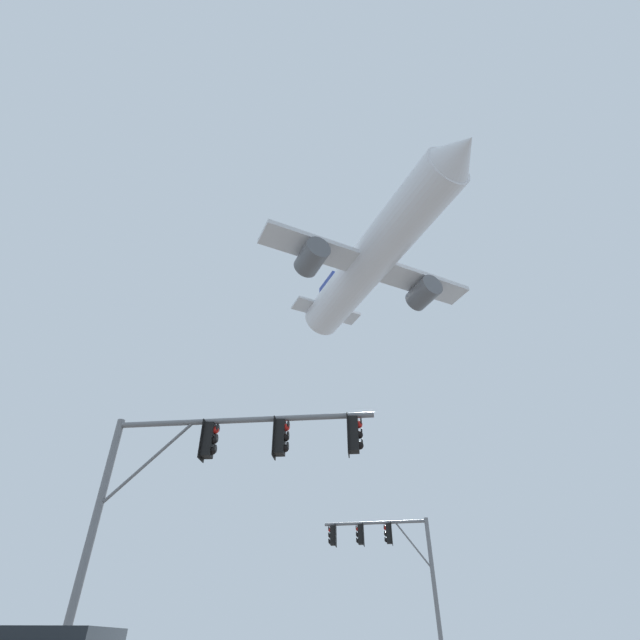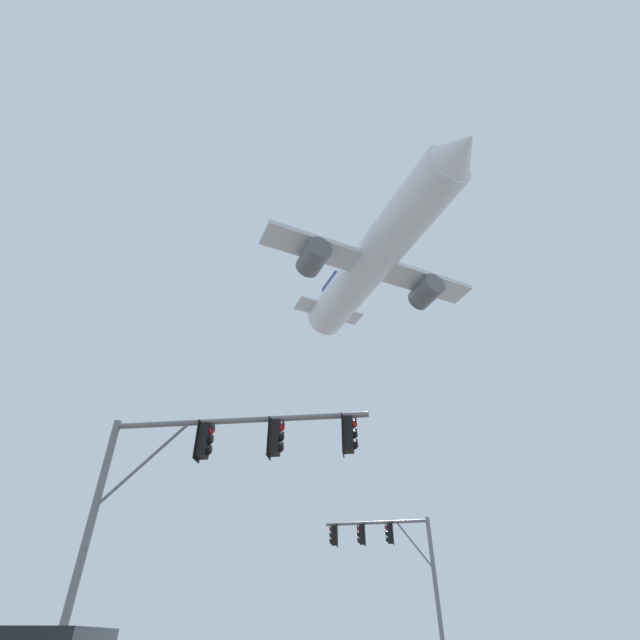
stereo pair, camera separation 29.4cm
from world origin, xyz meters
name	(u,v)px [view 2 (the right image)]	position (x,y,z in m)	size (l,w,h in m)	color
signal_pole_near	(206,469)	(-2.83, 6.37, 5.01)	(6.99, 1.12, 6.42)	slate
signal_pole_far	(390,552)	(3.55, 19.33, 4.94)	(5.13, 1.22, 6.43)	slate
airplane	(375,258)	(5.63, 28.15, 32.31)	(21.67, 28.06, 7.97)	white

